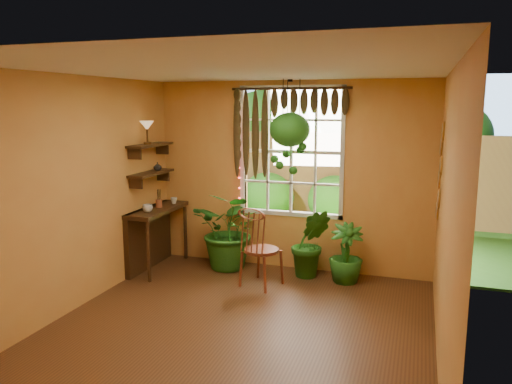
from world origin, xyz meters
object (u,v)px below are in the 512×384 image
counter_ledge (151,231)px  potted_plant_left (231,230)px  windsor_chair (260,260)px  potted_plant_mid (310,243)px  hanging_basket (290,135)px

counter_ledge → potted_plant_left: bearing=16.1°
windsor_chair → potted_plant_left: bearing=156.7°
potted_plant_mid → hanging_basket: size_ratio=0.75×
counter_ledge → potted_plant_mid: (2.28, 0.33, -0.07)m
potted_plant_left → hanging_basket: bearing=6.9°
windsor_chair → hanging_basket: (0.21, 0.66, 1.60)m
counter_ledge → hanging_basket: bearing=12.3°
windsor_chair → potted_plant_mid: windsor_chair is taller
potted_plant_mid → hanging_basket: (-0.34, 0.09, 1.47)m
windsor_chair → potted_plant_left: size_ratio=1.07×
potted_plant_mid → hanging_basket: hanging_basket is taller
potted_plant_left → windsor_chair: bearing=-41.8°
counter_ledge → potted_plant_mid: bearing=8.2°
counter_ledge → windsor_chair: (1.73, -0.23, -0.20)m
counter_ledge → potted_plant_mid: potted_plant_mid is taller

